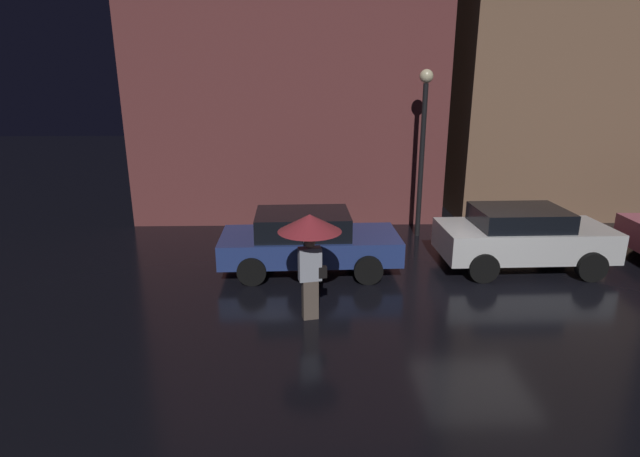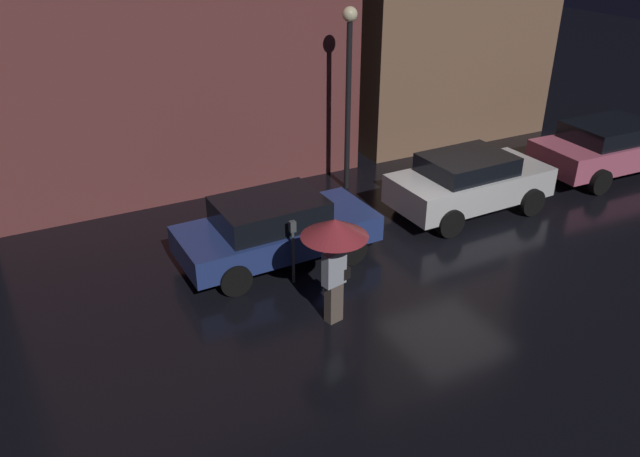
% 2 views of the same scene
% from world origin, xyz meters
% --- Properties ---
extents(ground_plane, '(60.00, 60.00, 0.00)m').
position_xyz_m(ground_plane, '(0.00, 0.00, 0.00)').
color(ground_plane, black).
extents(building_facade_left, '(9.49, 3.00, 9.29)m').
position_xyz_m(building_facade_left, '(-4.34, 6.50, 4.64)').
color(building_facade_left, brown).
rests_on(building_facade_left, ground).
extents(building_facade_right, '(6.46, 3.00, 10.36)m').
position_xyz_m(building_facade_right, '(4.27, 6.50, 5.18)').
color(building_facade_right, '#8C664C').
rests_on(building_facade_right, ground).
extents(parked_car_blue, '(4.18, 1.98, 1.40)m').
position_xyz_m(parked_car_blue, '(-3.76, 1.28, 0.74)').
color(parked_car_blue, navy).
rests_on(parked_car_blue, ground).
extents(parked_car_white, '(3.96, 1.95, 1.47)m').
position_xyz_m(parked_car_white, '(1.32, 1.30, 0.78)').
color(parked_car_white, silver).
rests_on(parked_car_white, ground).
extents(pedestrian_with_umbrella, '(1.16, 1.16, 2.04)m').
position_xyz_m(pedestrian_with_umbrella, '(-3.72, -1.21, 1.67)').
color(pedestrian_with_umbrella, '#66564C').
rests_on(pedestrian_with_umbrella, ground).
extents(parking_meter, '(0.12, 0.10, 1.36)m').
position_xyz_m(parking_meter, '(-3.82, 0.27, 0.84)').
color(parking_meter, '#4C5154').
rests_on(parking_meter, ground).
extents(street_lamp_near, '(0.36, 0.36, 4.60)m').
position_xyz_m(street_lamp_near, '(-0.59, 3.88, 2.96)').
color(street_lamp_near, black).
rests_on(street_lamp_near, ground).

